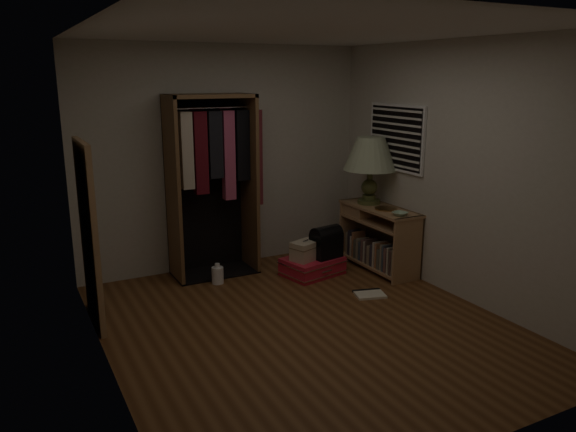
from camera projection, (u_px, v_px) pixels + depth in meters
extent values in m
plane|color=brown|center=(307.00, 326.00, 5.18)|extent=(4.00, 4.00, 0.00)
cube|color=beige|center=(224.00, 158.00, 6.58)|extent=(3.50, 0.02, 2.60)
cube|color=beige|center=(484.00, 250.00, 3.14)|extent=(3.50, 0.02, 2.60)
cube|color=beige|center=(459.00, 172.00, 5.65)|extent=(0.02, 4.00, 2.60)
cube|color=beige|center=(99.00, 210.00, 4.08)|extent=(0.02, 4.00, 2.60)
cube|color=white|center=(309.00, 30.00, 4.54)|extent=(3.50, 4.00, 0.01)
cube|color=white|center=(396.00, 138.00, 6.43)|extent=(0.03, 0.96, 0.76)
cube|color=black|center=(396.00, 138.00, 6.43)|extent=(0.03, 0.90, 0.70)
cube|color=white|center=(394.00, 165.00, 6.50)|extent=(0.01, 0.88, 0.02)
cube|color=white|center=(394.00, 158.00, 6.48)|extent=(0.01, 0.88, 0.02)
cube|color=white|center=(394.00, 151.00, 6.46)|extent=(0.01, 0.88, 0.02)
cube|color=white|center=(395.00, 145.00, 6.45)|extent=(0.01, 0.88, 0.02)
cube|color=white|center=(395.00, 138.00, 6.43)|extent=(0.01, 0.88, 0.02)
cube|color=white|center=(395.00, 131.00, 6.41)|extent=(0.01, 0.88, 0.02)
cube|color=white|center=(396.00, 124.00, 6.39)|extent=(0.01, 0.88, 0.02)
cube|color=white|center=(396.00, 117.00, 6.37)|extent=(0.01, 0.88, 0.02)
cube|color=white|center=(396.00, 110.00, 6.35)|extent=(0.01, 0.88, 0.02)
cube|color=#A77950|center=(408.00, 250.00, 6.18)|extent=(0.40, 0.03, 0.75)
cube|color=#A77950|center=(353.00, 227.00, 7.10)|extent=(0.40, 0.03, 0.75)
cube|color=#A77950|center=(378.00, 263.00, 6.71)|extent=(0.40, 1.04, 0.03)
cube|color=#A77950|center=(379.00, 222.00, 6.59)|extent=(0.40, 1.04, 0.03)
cube|color=#A77950|center=(380.00, 208.00, 6.55)|extent=(0.42, 1.12, 0.03)
cube|color=brown|center=(392.00, 236.00, 6.72)|extent=(0.02, 1.10, 0.75)
cube|color=#A77950|center=(363.00, 210.00, 6.85)|extent=(0.36, 0.38, 0.13)
cube|color=gray|center=(399.00, 262.00, 6.23)|extent=(0.20, 0.03, 0.31)
cube|color=#4C3833|center=(395.00, 262.00, 6.26)|extent=(0.17, 0.04, 0.28)
cube|color=#B7AD99|center=(393.00, 260.00, 6.30)|extent=(0.16, 0.03, 0.31)
cube|color=brown|center=(392.00, 260.00, 6.35)|extent=(0.22, 0.04, 0.29)
cube|color=#3F4C59|center=(389.00, 258.00, 6.38)|extent=(0.18, 0.03, 0.31)
cube|color=gray|center=(386.00, 257.00, 6.40)|extent=(0.15, 0.03, 0.31)
cube|color=#59594C|center=(385.00, 259.00, 6.47)|extent=(0.21, 0.05, 0.24)
cube|color=#B2724C|center=(381.00, 255.00, 6.50)|extent=(0.18, 0.03, 0.30)
cube|color=beige|center=(380.00, 254.00, 6.54)|extent=(0.20, 0.03, 0.30)
cube|color=#332D38|center=(378.00, 254.00, 6.58)|extent=(0.22, 0.05, 0.26)
cube|color=gray|center=(374.00, 254.00, 6.63)|extent=(0.18, 0.05, 0.23)
cube|color=#4C3833|center=(371.00, 251.00, 6.65)|extent=(0.16, 0.03, 0.29)
cube|color=#B7AD99|center=(369.00, 251.00, 6.69)|extent=(0.16, 0.03, 0.26)
cube|color=brown|center=(367.00, 250.00, 6.73)|extent=(0.17, 0.04, 0.27)
cube|color=#3F4C59|center=(365.00, 250.00, 6.78)|extent=(0.17, 0.03, 0.23)
cube|color=gray|center=(362.00, 248.00, 6.82)|extent=(0.17, 0.04, 0.26)
cube|color=#59594C|center=(361.00, 248.00, 6.87)|extent=(0.21, 0.04, 0.23)
cube|color=#B2724C|center=(358.00, 244.00, 6.89)|extent=(0.17, 0.03, 0.32)
cube|color=beige|center=(358.00, 245.00, 6.95)|extent=(0.22, 0.03, 0.25)
cube|color=#332D38|center=(354.00, 242.00, 6.97)|extent=(0.17, 0.04, 0.32)
cube|color=gray|center=(352.00, 242.00, 7.01)|extent=(0.17, 0.03, 0.28)
cube|color=brown|center=(173.00, 191.00, 6.11)|extent=(0.04, 0.50, 2.05)
cube|color=brown|center=(249.00, 183.00, 6.52)|extent=(0.04, 0.50, 2.05)
cube|color=brown|center=(209.00, 96.00, 6.07)|extent=(0.95, 0.50, 0.04)
cube|color=black|center=(205.00, 183.00, 6.51)|extent=(0.95, 0.02, 2.05)
cube|color=black|center=(215.00, 272.00, 6.56)|extent=(0.95, 0.50, 0.02)
cylinder|color=silver|center=(210.00, 108.00, 6.10)|extent=(0.87, 0.02, 0.02)
cube|color=beige|center=(186.00, 151.00, 6.06)|extent=(0.13, 0.13, 0.83)
cube|color=#590F19|center=(200.00, 153.00, 6.14)|extent=(0.15, 0.12, 0.90)
cube|color=black|center=(214.00, 145.00, 6.19)|extent=(0.15, 0.13, 0.74)
cube|color=#BF4C72|center=(228.00, 156.00, 6.30)|extent=(0.13, 0.11, 1.00)
cube|color=black|center=(241.00, 145.00, 6.34)|extent=(0.15, 0.14, 0.79)
cube|color=maroon|center=(255.00, 158.00, 6.45)|extent=(0.13, 0.16, 1.09)
cube|color=#A87C51|center=(89.00, 235.00, 5.07)|extent=(0.05, 0.80, 1.70)
cube|color=white|center=(92.00, 234.00, 5.08)|extent=(0.01, 0.68, 1.58)
cube|color=red|center=(312.00, 266.00, 6.49)|extent=(0.73, 0.59, 0.20)
cube|color=silver|center=(312.00, 270.00, 6.51)|extent=(0.75, 0.61, 0.01)
cube|color=silver|center=(313.00, 261.00, 6.48)|extent=(0.75, 0.61, 0.01)
cylinder|color=silver|center=(327.00, 271.00, 6.31)|extent=(0.15, 0.05, 0.02)
cube|color=#C2B294|center=(305.00, 251.00, 6.37)|extent=(0.37, 0.31, 0.22)
cube|color=brown|center=(305.00, 247.00, 6.36)|extent=(0.38, 0.32, 0.01)
cylinder|color=silver|center=(305.00, 241.00, 6.34)|extent=(0.09, 0.05, 0.01)
cube|color=black|center=(326.00, 246.00, 6.45)|extent=(0.37, 0.28, 0.26)
cylinder|color=black|center=(326.00, 235.00, 6.42)|extent=(0.37, 0.28, 0.22)
cylinder|color=#464E26|center=(369.00, 202.00, 6.73)|extent=(0.35, 0.35, 0.05)
cylinder|color=#464E26|center=(369.00, 197.00, 6.72)|extent=(0.20, 0.20, 0.06)
sphere|color=#464E26|center=(369.00, 187.00, 6.69)|extent=(0.25, 0.25, 0.19)
cylinder|color=#464E26|center=(370.00, 174.00, 6.65)|extent=(0.09, 0.09, 0.11)
cone|color=beige|center=(371.00, 153.00, 6.59)|extent=(0.81, 0.81, 0.39)
cone|color=white|center=(371.00, 153.00, 6.59)|extent=(0.73, 0.73, 0.36)
cylinder|color=olive|center=(386.00, 209.00, 6.45)|extent=(0.33, 0.33, 0.01)
imported|color=#A5C6A5|center=(400.00, 214.00, 6.15)|extent=(0.20, 0.20, 0.04)
cylinder|color=white|center=(218.00, 275.00, 6.22)|extent=(0.16, 0.16, 0.19)
cylinder|color=white|center=(217.00, 265.00, 6.19)|extent=(0.07, 0.07, 0.04)
cube|color=#F2E9CB|center=(370.00, 294.00, 5.89)|extent=(0.36, 0.32, 0.03)
cube|color=black|center=(366.00, 291.00, 5.99)|extent=(0.30, 0.12, 0.03)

